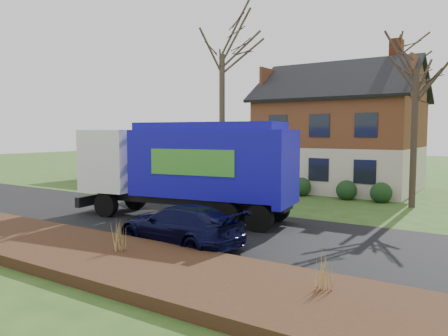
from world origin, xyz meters
The scene contains 13 objects.
ground centered at (0.00, 0.00, 0.00)m, with size 120.00×120.00×0.00m, color #2D4A18.
road centered at (0.00, 0.00, 0.01)m, with size 80.00×7.00×0.02m, color black.
mulch_verge centered at (0.00, -5.30, 0.15)m, with size 80.00×3.50×0.30m, color black.
main_house centered at (1.49, 13.91, 4.03)m, with size 12.95×8.95×9.26m.
ranch_house centered at (-12.00, 13.00, 1.81)m, with size 9.80×8.20×3.70m.
garbage_truck centered at (-0.02, 0.80, 2.31)m, with size 9.63×3.93×4.01m.
silver_sedan centered at (-3.10, 4.77, 0.86)m, with size 1.81×5.20×1.71m, color #A4A7AB.
navy_wagon centered at (2.38, -2.71, 0.66)m, with size 1.84×4.52×1.31m, color black.
tree_front_west centered at (-3.59, 8.72, 9.47)m, with size 3.87×3.87×11.49m.
tree_front_east centered at (7.21, 9.01, 7.66)m, with size 3.39×3.39×9.42m.
tree_back centered at (3.16, 22.53, 10.36)m, with size 3.93×3.93×12.43m.
grass_clump_mid centered at (1.99, -4.97, 0.75)m, with size 0.32×0.26×0.90m.
grass_clump_east centered at (7.91, -4.70, 0.69)m, with size 0.31×0.25×0.77m.
Camera 1 is at (11.09, -13.38, 3.61)m, focal length 35.00 mm.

